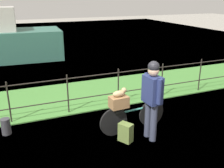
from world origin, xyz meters
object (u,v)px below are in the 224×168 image
Objects in this scene: bicycle_main at (132,117)px; terrier_dog at (120,93)px; wooden_crate at (119,102)px; cyclist_person at (152,94)px; backpack_on_paving at (126,132)px; mooring_bollard at (6,126)px.

terrier_dog reaches higher than bicycle_main.
wooden_crate is at bearing -176.22° from bicycle_main.
terrier_dog is 0.19× the size of cyclist_person.
cyclist_person reaches higher than terrier_dog.
cyclist_person is (0.54, -0.42, 0.25)m from wooden_crate.
bicycle_main is 4.01× the size of backpack_on_paving.
mooring_bollard is at bearing 160.74° from bicycle_main.
wooden_crate is 0.64m from backpack_on_paving.
backpack_on_paving is (-0.33, -0.35, -0.14)m from bicycle_main.
bicycle_main is 2.77m from mooring_bollard.
cyclist_person is at bearing -37.38° from wooden_crate.
wooden_crate is 0.73m from cyclist_person.
cyclist_person is at bearing 50.28° from backpack_on_paving.
cyclist_person reaches higher than wooden_crate.
mooring_bollard is at bearing -148.91° from backpack_on_paving.
bicycle_main is 0.82m from cyclist_person.
wooden_crate reaches higher than mooring_bollard.
terrier_dog is 0.82m from backpack_on_paving.
terrier_dog is (-0.32, -0.02, 0.62)m from bicycle_main.
cyclist_person reaches higher than bicycle_main.
bicycle_main is at bearing 114.30° from cyclist_person.
wooden_crate is 0.23× the size of cyclist_person.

